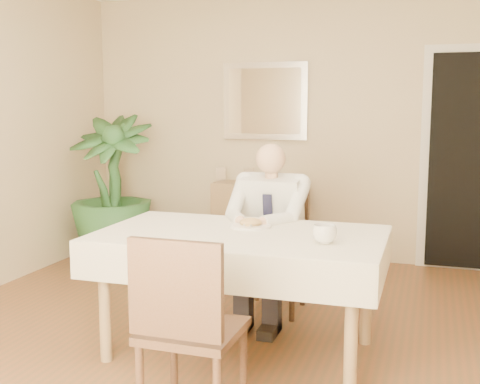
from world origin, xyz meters
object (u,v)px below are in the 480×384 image
(sideboard, at_px, (260,220))
(potted_palm, at_px, (112,188))
(dining_table, at_px, (240,246))
(chair_near, at_px, (186,322))
(chair_far, at_px, (277,241))
(seated_man, at_px, (266,224))
(coffee_mug, at_px, (325,234))

(sideboard, relative_size, potted_palm, 0.66)
(dining_table, relative_size, chair_near, 1.84)
(chair_far, relative_size, seated_man, 0.72)
(seated_man, height_order, potted_palm, potted_palm)
(chair_near, distance_m, seated_man, 1.53)
(chair_near, xyz_separation_m, seated_man, (-0.04, 1.52, 0.16))
(dining_table, distance_m, coffee_mug, 0.56)
(coffee_mug, xyz_separation_m, sideboard, (-1.06, 2.41, -0.43))
(dining_table, relative_size, potted_palm, 1.21)
(chair_far, distance_m, coffee_mug, 1.18)
(coffee_mug, height_order, potted_palm, potted_palm)
(coffee_mug, bearing_deg, potted_palm, 141.88)
(chair_near, relative_size, potted_palm, 0.66)
(dining_table, distance_m, sideboard, 2.37)
(chair_near, xyz_separation_m, sideboard, (-0.57, 3.22, -0.15))
(dining_table, height_order, chair_near, chair_near)
(chair_far, distance_m, chair_near, 1.81)
(sideboard, xyz_separation_m, potted_palm, (-1.36, -0.51, 0.34))
(chair_near, height_order, potted_palm, potted_palm)
(sideboard, bearing_deg, seated_man, -71.47)
(sideboard, bearing_deg, potted_palm, -158.24)
(chair_far, height_order, coffee_mug, chair_far)
(chair_far, bearing_deg, sideboard, 108.79)
(chair_far, bearing_deg, chair_near, -90.71)
(seated_man, bearing_deg, potted_palm, 148.04)
(seated_man, distance_m, potted_palm, 2.23)
(seated_man, distance_m, sideboard, 1.80)
(chair_far, distance_m, seated_man, 0.34)
(chair_far, height_order, sideboard, chair_far)
(chair_near, relative_size, sideboard, 1.00)
(chair_far, height_order, chair_near, chair_near)
(chair_near, relative_size, coffee_mug, 7.10)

